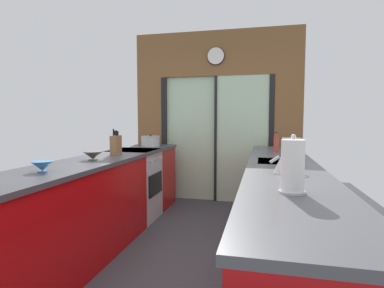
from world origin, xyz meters
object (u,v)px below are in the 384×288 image
object	(u,v)px
paper_towel_roll	(293,167)
stock_pot	(151,141)
kettle	(284,161)
soap_bottle	(276,144)
oven_range	(135,185)
mixing_bowl_far	(93,155)
knife_block	(116,145)
mixing_bowl_near	(42,166)

from	to	relation	value
paper_towel_roll	stock_pot	bearing A→B (deg)	124.73
kettle	soap_bottle	xyz separation A→B (m)	(-0.00, 1.42, 0.02)
oven_range	stock_pot	world-z (taller)	stock_pot
mixing_bowl_far	knife_block	xyz separation A→B (m)	(-0.00, 0.49, 0.07)
knife_block	paper_towel_roll	bearing A→B (deg)	-39.43
oven_range	knife_block	xyz separation A→B (m)	(0.02, -0.54, 0.58)
oven_range	mixing_bowl_far	distance (m)	1.15
mixing_bowl_near	mixing_bowl_far	world-z (taller)	mixing_bowl_far
knife_block	soap_bottle	bearing A→B (deg)	19.34
mixing_bowl_near	stock_pot	xyz separation A→B (m)	(-0.00, 2.30, 0.03)
mixing_bowl_near	paper_towel_roll	size ratio (longest dim) A/B	0.51
mixing_bowl_near	paper_towel_roll	distance (m)	1.80
soap_bottle	paper_towel_roll	world-z (taller)	paper_towel_roll
knife_block	soap_bottle	world-z (taller)	knife_block
mixing_bowl_near	knife_block	world-z (taller)	knife_block
oven_range	knife_block	distance (m)	0.79
stock_pot	soap_bottle	xyz separation A→B (m)	(1.78, -0.48, 0.03)
mixing_bowl_near	mixing_bowl_far	xyz separation A→B (m)	(-0.00, 0.71, 0.00)
oven_range	knife_block	size ratio (longest dim) A/B	3.17
stock_pot	soap_bottle	distance (m)	1.84
knife_block	kettle	xyz separation A→B (m)	(1.78, -0.80, -0.02)
paper_towel_roll	soap_bottle	bearing A→B (deg)	90.00
mixing_bowl_far	kettle	distance (m)	1.81
mixing_bowl_near	kettle	world-z (taller)	kettle
oven_range	paper_towel_roll	world-z (taller)	paper_towel_roll
knife_block	kettle	distance (m)	1.95
kettle	mixing_bowl_far	bearing A→B (deg)	170.08
mixing_bowl_near	kettle	distance (m)	1.83
knife_block	stock_pot	xyz separation A→B (m)	(0.00, 1.10, -0.03)
paper_towel_roll	mixing_bowl_near	bearing A→B (deg)	171.45
mixing_bowl_far	soap_bottle	distance (m)	2.10
mixing_bowl_far	stock_pot	xyz separation A→B (m)	(0.00, 1.59, 0.03)
kettle	mixing_bowl_near	bearing A→B (deg)	-167.45
mixing_bowl_near	stock_pot	distance (m)	2.30
soap_bottle	paper_towel_roll	bearing A→B (deg)	-90.00
oven_range	knife_block	world-z (taller)	knife_block
mixing_bowl_far	soap_bottle	xyz separation A→B (m)	(1.78, 1.11, 0.06)
soap_bottle	paper_towel_roll	distance (m)	2.09
mixing_bowl_far	oven_range	bearing A→B (deg)	91.03
mixing_bowl_near	mixing_bowl_far	bearing A→B (deg)	90.00
oven_range	mixing_bowl_near	size ratio (longest dim) A/B	5.62
mixing_bowl_far	stock_pot	size ratio (longest dim) A/B	0.71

